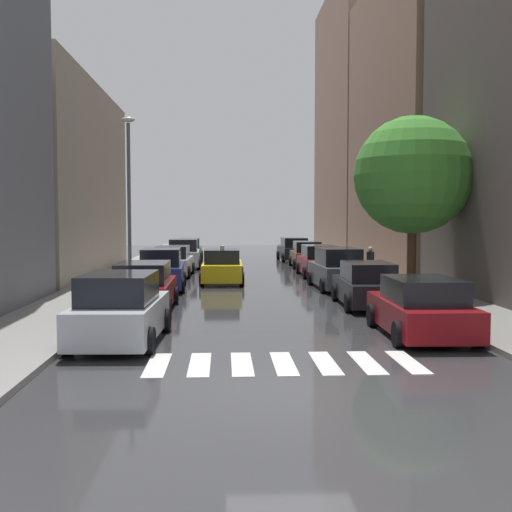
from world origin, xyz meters
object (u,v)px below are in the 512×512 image
at_px(parked_car_left_nearest, 120,310).
at_px(parked_car_left_fifth, 184,254).
at_px(parked_car_right_nearest, 421,309).
at_px(parked_car_left_fourth, 173,262).
at_px(parked_car_right_fourth, 319,262).
at_px(parked_car_left_third, 162,270).
at_px(parked_car_right_second, 367,286).
at_px(taxi_midroad, 222,267).
at_px(lamp_post_left, 129,189).
at_px(parked_car_left_sixth, 189,250).
at_px(parked_car_left_second, 144,288).
at_px(parked_car_right_fifth, 307,255).
at_px(pedestrian_near_tree, 370,263).
at_px(parked_car_right_sixth, 294,250).
at_px(street_tree_right, 413,175).
at_px(parked_car_right_third, 337,270).

relative_size(parked_car_left_nearest, parked_car_left_fifth, 1.05).
height_order(parked_car_left_nearest, parked_car_right_nearest, parked_car_left_nearest).
xyz_separation_m(parked_car_left_fourth, parked_car_right_fourth, (7.78, -0.56, 0.02)).
bearing_deg(parked_car_left_third, parked_car_right_second, -128.22).
relative_size(parked_car_right_second, taxi_midroad, 0.97).
xyz_separation_m(parked_car_left_nearest, lamp_post_left, (-1.68, 12.99, 3.62)).
xyz_separation_m(parked_car_left_third, parked_car_left_sixth, (0.18, 18.41, -0.07)).
distance_m(parked_car_left_second, parked_car_left_sixth, 24.75).
distance_m(parked_car_left_second, taxi_midroad, 9.44).
xyz_separation_m(parked_car_left_third, parked_car_left_fourth, (0.01, 6.24, -0.07)).
height_order(parked_car_right_fifth, lamp_post_left, lamp_post_left).
relative_size(pedestrian_near_tree, lamp_post_left, 0.22).
relative_size(parked_car_left_second, parked_car_left_third, 1.03).
relative_size(parked_car_left_nearest, parked_car_right_fourth, 0.95).
relative_size(parked_car_right_second, parked_car_right_fourth, 0.96).
height_order(parked_car_left_second, parked_car_right_fourth, parked_car_right_fourth).
bearing_deg(parked_car_left_nearest, parked_car_right_fifth, -16.25).
relative_size(parked_car_left_sixth, parked_car_right_fifth, 0.95).
distance_m(parked_car_right_second, parked_car_right_sixth, 23.46).
bearing_deg(parked_car_left_third, parked_car_right_fourth, -55.93).
bearing_deg(street_tree_right, parked_car_left_sixth, 114.79).
distance_m(parked_car_left_third, parked_car_right_fourth, 9.64).
height_order(parked_car_left_fourth, parked_car_right_nearest, parked_car_left_fourth).
relative_size(parked_car_left_third, parked_car_right_third, 0.94).
xyz_separation_m(parked_car_left_sixth, street_tree_right, (9.94, -21.53, 4.02)).
xyz_separation_m(parked_car_right_nearest, parked_car_right_fifth, (0.02, 23.00, 0.03)).
relative_size(parked_car_left_second, pedestrian_near_tree, 2.86).
height_order(street_tree_right, lamp_post_left, lamp_post_left).
height_order(parked_car_left_second, parked_car_right_sixth, parked_car_right_sixth).
height_order(parked_car_right_nearest, lamp_post_left, lamp_post_left).
distance_m(parked_car_left_nearest, parked_car_left_third, 11.71).
bearing_deg(street_tree_right, parked_car_left_nearest, -139.36).
height_order(parked_car_left_fifth, lamp_post_left, lamp_post_left).
relative_size(parked_car_left_third, parked_car_right_fifth, 1.05).
bearing_deg(parked_car_left_nearest, parked_car_left_sixth, 2.09).
bearing_deg(parked_car_right_second, pedestrian_near_tree, -12.68).
relative_size(taxi_midroad, street_tree_right, 0.67).
bearing_deg(parked_car_right_sixth, parked_car_right_second, 178.21).
relative_size(parked_car_left_sixth, pedestrian_near_tree, 2.53).
bearing_deg(parked_car_left_fourth, parked_car_left_sixth, 0.96).
height_order(parked_car_left_second, parked_car_left_fourth, parked_car_left_second).
bearing_deg(lamp_post_left, parked_car_left_fifth, 80.38).
distance_m(parked_car_left_fourth, parked_car_right_nearest, 19.21).
height_order(parked_car_left_sixth, lamp_post_left, lamp_post_left).
height_order(parked_car_right_second, taxi_midroad, taxi_midroad).
distance_m(parked_car_left_fifth, parked_car_right_third, 14.18).
bearing_deg(parked_car_left_sixth, taxi_midroad, -171.45).
relative_size(parked_car_left_second, parked_car_right_second, 1.04).
bearing_deg(parked_car_right_sixth, parked_car_right_fifth, 179.68).
xyz_separation_m(parked_car_right_sixth, lamp_post_left, (-9.36, -16.51, 3.65)).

